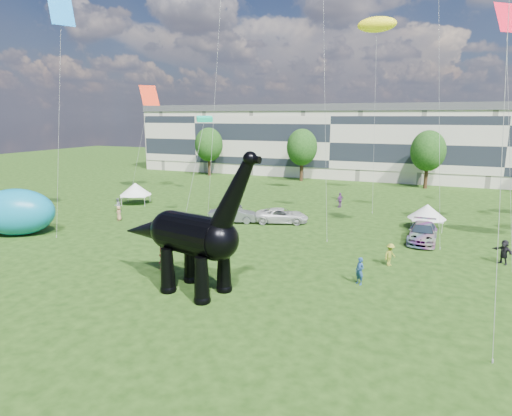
% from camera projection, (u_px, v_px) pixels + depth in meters
% --- Properties ---
extents(ground, '(220.00, 220.00, 0.00)m').
position_uv_depth(ground, '(224.00, 338.00, 21.58)').
color(ground, '#16330C').
rests_on(ground, ground).
extents(terrace_row, '(78.00, 11.00, 12.00)m').
position_uv_depth(terrace_row, '(337.00, 144.00, 79.24)').
color(terrace_row, beige).
rests_on(terrace_row, ground).
extents(tree_far_left, '(5.20, 5.20, 9.44)m').
position_uv_depth(tree_far_left, '(209.00, 142.00, 79.38)').
color(tree_far_left, '#382314').
rests_on(tree_far_left, ground).
extents(tree_mid_left, '(5.20, 5.20, 9.44)m').
position_uv_depth(tree_mid_left, '(302.00, 144.00, 72.58)').
color(tree_mid_left, '#382314').
rests_on(tree_mid_left, ground).
extents(tree_mid_right, '(5.20, 5.20, 9.44)m').
position_uv_depth(tree_mid_right, '(428.00, 148.00, 65.01)').
color(tree_mid_right, '#382314').
rests_on(tree_mid_right, ground).
extents(dinosaur_sculpture, '(11.62, 4.28, 9.47)m').
position_uv_depth(dinosaur_sculpture, '(189.00, 236.00, 26.89)').
color(dinosaur_sculpture, black).
rests_on(dinosaur_sculpture, ground).
extents(car_silver, '(4.09, 4.80, 1.55)m').
position_uv_depth(car_silver, '(233.00, 204.00, 50.90)').
color(car_silver, '#A8A9AD').
rests_on(car_silver, ground).
extents(car_grey, '(5.38, 3.57, 1.68)m').
position_uv_depth(car_grey, '(233.00, 215.00, 44.91)').
color(car_grey, slate).
rests_on(car_grey, ground).
extents(car_white, '(6.03, 4.15, 1.53)m').
position_uv_depth(car_white, '(282.00, 216.00, 44.77)').
color(car_white, silver).
rests_on(car_white, ground).
extents(car_dark, '(2.48, 5.81, 1.67)m').
position_uv_depth(car_dark, '(423.00, 233.00, 37.95)').
color(car_dark, '#595960').
rests_on(car_dark, ground).
extents(gazebo_near, '(3.95, 3.95, 2.51)m').
position_uv_depth(gazebo_near, '(427.00, 212.00, 42.10)').
color(gazebo_near, silver).
rests_on(gazebo_near, ground).
extents(gazebo_left, '(5.13, 5.13, 2.72)m').
position_uv_depth(gazebo_left, '(135.00, 189.00, 54.15)').
color(gazebo_left, white).
rests_on(gazebo_left, ground).
extents(inflatable_teal, '(8.20, 6.93, 4.38)m').
position_uv_depth(inflatable_teal, '(16.00, 212.00, 39.97)').
color(inflatable_teal, '#0D7AA0').
rests_on(inflatable_teal, ground).
extents(visitors, '(49.64, 44.40, 1.89)m').
position_uv_depth(visitors, '(324.00, 240.00, 35.43)').
color(visitors, gray).
rests_on(visitors, ground).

